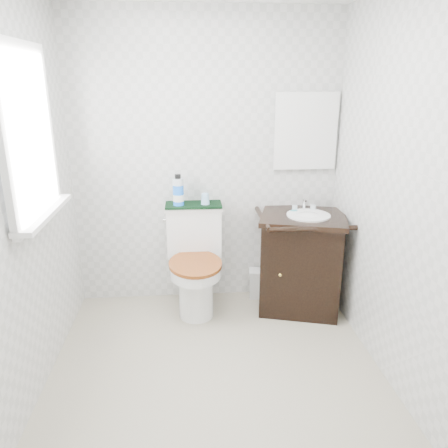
{
  "coord_description": "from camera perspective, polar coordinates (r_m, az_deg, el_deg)",
  "views": [
    {
      "loc": [
        -0.16,
        -2.37,
        1.85
      ],
      "look_at": [
        0.11,
        0.75,
        0.81
      ],
      "focal_mm": 35.0,
      "sensor_mm": 36.0,
      "label": 1
    }
  ],
  "objects": [
    {
      "name": "mouthwash_bottle",
      "position": [
        3.54,
        -6.0,
        4.29
      ],
      "size": [
        0.09,
        0.09,
        0.25
      ],
      "color": "blue",
      "rests_on": "towel"
    },
    {
      "name": "window",
      "position": [
        2.79,
        -24.37,
        10.56
      ],
      "size": [
        0.02,
        0.7,
        0.9
      ],
      "primitive_type": "cube",
      "color": "white",
      "rests_on": "wall_left"
    },
    {
      "name": "wall_back",
      "position": [
        3.63,
        -2.35,
        7.99
      ],
      "size": [
        2.4,
        0.0,
        2.4
      ],
      "primitive_type": "plane",
      "rotation": [
        1.57,
        0.0,
        0.0
      ],
      "color": "silver",
      "rests_on": "ground"
    },
    {
      "name": "wall_front",
      "position": [
        1.35,
        2.47,
        -10.49
      ],
      "size": [
        2.4,
        0.0,
        2.4
      ],
      "primitive_type": "plane",
      "rotation": [
        -1.57,
        0.0,
        0.0
      ],
      "color": "silver",
      "rests_on": "ground"
    },
    {
      "name": "towel",
      "position": [
        3.6,
        -4.01,
        2.53
      ],
      "size": [
        0.46,
        0.22,
        0.02
      ],
      "primitive_type": "cube",
      "color": "black",
      "rests_on": "toilet"
    },
    {
      "name": "floor",
      "position": [
        3.01,
        -0.91,
        -19.58
      ],
      "size": [
        2.4,
        2.4,
        0.0
      ],
      "primitive_type": "plane",
      "color": "#A49F84",
      "rests_on": "ground"
    },
    {
      "name": "mirror",
      "position": [
        3.7,
        10.61,
        11.8
      ],
      "size": [
        0.5,
        0.02,
        0.6
      ],
      "primitive_type": "cube",
      "color": "silver",
      "rests_on": "wall_back"
    },
    {
      "name": "wall_left",
      "position": [
        2.63,
        -25.7,
        2.19
      ],
      "size": [
        0.0,
        2.4,
        2.4
      ],
      "primitive_type": "plane",
      "rotation": [
        1.57,
        0.0,
        1.57
      ],
      "color": "silver",
      "rests_on": "ground"
    },
    {
      "name": "soap_bar",
      "position": [
        3.62,
        9.12,
        1.72
      ],
      "size": [
        0.07,
        0.05,
        0.02
      ],
      "primitive_type": "ellipsoid",
      "color": "#1A727D",
      "rests_on": "vanity"
    },
    {
      "name": "cup",
      "position": [
        3.56,
        -2.47,
        3.31
      ],
      "size": [
        0.07,
        0.07,
        0.09
      ],
      "primitive_type": "cone",
      "color": "#90C3ED",
      "rests_on": "towel"
    },
    {
      "name": "toilet",
      "position": [
        3.65,
        -3.8,
        -5.55
      ],
      "size": [
        0.47,
        0.65,
        0.87
      ],
      "color": "white",
      "rests_on": "floor"
    },
    {
      "name": "wall_right",
      "position": [
        2.76,
        22.4,
        3.31
      ],
      "size": [
        0.0,
        2.4,
        2.4
      ],
      "primitive_type": "plane",
      "rotation": [
        1.57,
        0.0,
        -1.57
      ],
      "color": "silver",
      "rests_on": "ground"
    },
    {
      "name": "trash_bin",
      "position": [
        3.92,
        4.57,
        -7.71
      ],
      "size": [
        0.2,
        0.17,
        0.26
      ],
      "color": "silver",
      "rests_on": "floor"
    },
    {
      "name": "vanity",
      "position": [
        3.69,
        10.05,
        -4.61
      ],
      "size": [
        0.79,
        0.73,
        0.92
      ],
      "color": "black",
      "rests_on": "floor"
    }
  ]
}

